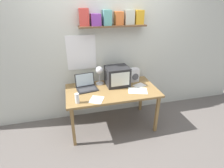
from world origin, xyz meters
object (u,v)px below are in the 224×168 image
Objects in this scene: laptop at (86,85)px; open_notebook at (140,85)px; crt_monitor at (117,76)px; desk_lamp at (99,72)px; corner_desk at (112,93)px; juice_glass at (77,99)px; space_heater at (134,75)px; loose_paper_near_monitor at (138,91)px; printed_handout at (97,100)px.

laptop is 1.53× the size of open_notebook.
crt_monitor is 0.31m from desk_lamp.
corner_desk is 0.49m from open_notebook.
open_notebook is (0.49, 0.03, 0.06)m from corner_desk.
laptop is 1.05× the size of desk_lamp.
laptop is 2.44× the size of juice_glass.
laptop is at bearing -177.59° from space_heater.
juice_glass is at bearing -121.19° from desk_lamp.
desk_lamp reaches higher than crt_monitor.
crt_monitor is (0.13, 0.16, 0.22)m from corner_desk.
space_heater is (0.33, 0.08, -0.04)m from crt_monitor.
crt_monitor is at bearing 131.29° from loose_paper_near_monitor.
corner_desk is at bearing -28.43° from laptop.
crt_monitor reaches higher than open_notebook.
loose_paper_near_monitor is at bearing -28.24° from laptop.
juice_glass reaches higher than loose_paper_near_monitor.
desk_lamp is 0.69m from loose_paper_near_monitor.
corner_desk is 4.17× the size of loose_paper_near_monitor.
crt_monitor reaches higher than laptop.
desk_lamp reaches higher than space_heater.
loose_paper_near_monitor is at bearing 8.04° from juice_glass.
space_heater reaches higher than open_notebook.
loose_paper_near_monitor is (0.26, -0.29, -0.16)m from crt_monitor.
crt_monitor reaches higher than corner_desk.
corner_desk is at bearing 25.56° from juice_glass.
space_heater is at bearing 12.68° from desk_lamp.
desk_lamp is 0.63m from space_heater.
printed_handout is (-0.75, -0.50, -0.11)m from space_heater.
loose_paper_near_monitor is 1.51× the size of open_notebook.
laptop reaches higher than printed_handout.
juice_glass is at bearing -121.18° from laptop.
space_heater is (0.85, 0.10, 0.05)m from laptop.
desk_lamp is 0.53m from printed_handout.
corner_desk is 0.44m from laptop.
printed_handout is at bearing 3.24° from juice_glass.
desk_lamp is at bearing 128.17° from corner_desk.
printed_handout is at bearing -150.68° from space_heater.
laptop is at bearing 104.30° from printed_handout.
laptop reaches higher than corner_desk.
printed_handout is at bearing -159.89° from open_notebook.
juice_glass is 0.28m from printed_handout.
corner_desk is 4.30× the size of desk_lamp.
loose_paper_near_monitor is at bearing -19.41° from corner_desk.
space_heater is 0.66× the size of loose_paper_near_monitor.
laptop is (-0.53, -0.01, -0.10)m from crt_monitor.
open_notebook is at bearing 58.93° from loose_paper_near_monitor.
juice_glass is (-0.57, -0.27, 0.12)m from corner_desk.
space_heater is at bearing 33.44° from printed_handout.
corner_desk is 0.55m from space_heater.
printed_handout reaches higher than corner_desk.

